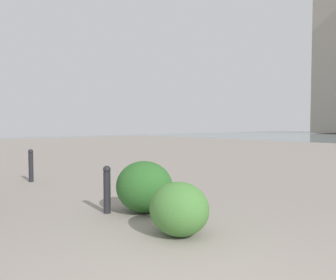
% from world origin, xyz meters
% --- Properties ---
extents(bollard_near, '(0.13, 0.13, 0.81)m').
position_xyz_m(bollard_near, '(3.21, -0.96, 0.42)').
color(bollard_near, '#232328').
rests_on(bollard_near, ground).
extents(bollard_mid, '(0.13, 0.13, 0.87)m').
position_xyz_m(bollard_mid, '(7.20, -1.01, 0.45)').
color(bollard_mid, '#232328').
rests_on(bollard_mid, ground).
extents(shrub_low, '(0.85, 0.77, 0.73)m').
position_xyz_m(shrub_low, '(1.60, -1.14, 0.36)').
color(shrub_low, '#477F38').
rests_on(shrub_low, ground).
extents(shrub_round, '(1.04, 0.93, 0.88)m').
position_xyz_m(shrub_round, '(2.85, -1.48, 0.44)').
color(shrub_round, '#2D6628').
rests_on(shrub_round, ground).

